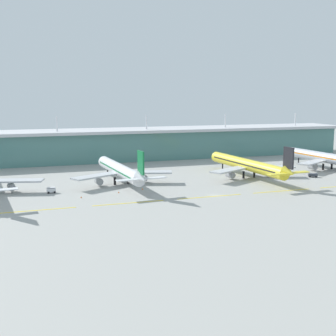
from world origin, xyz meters
The scene contains 14 objects.
ground_plane centered at (0.00, 0.00, 0.00)m, with size 600.00×600.00×0.00m, color #9E9E99.
terminal_building centered at (0.00, 113.29, 10.11)m, with size 288.00×34.00×28.81m.
airliner_near_middle centered at (-32.38, 36.14, 6.45)m, with size 48.58×66.25×18.90m.
airliner_far_middle centered at (32.13, 31.76, 6.46)m, with size 48.61×71.96×18.90m.
airliner_farthest centered at (86.48, 40.30, 6.45)m, with size 48.53×65.83×18.90m.
taxiway_stripe_west centered at (-71.00, -1.11, 0.02)m, with size 28.00×0.70×0.04m, color yellow.
taxiway_stripe_mid_west centered at (-37.00, -1.11, 0.02)m, with size 28.00×0.70×0.04m, color yellow.
taxiway_stripe_centre centered at (-3.00, -1.11, 0.02)m, with size 28.00×0.70×0.04m, color yellow.
taxiway_stripe_mid_east centered at (31.00, -1.11, 0.02)m, with size 28.00×0.70×0.04m, color yellow.
baggage_cart centered at (-64.45, 26.13, 1.26)m, with size 3.73×2.24×2.48m.
pushback_tug centered at (64.31, 22.04, 1.10)m, with size 5.01×4.21×1.85m.
safety_cone_left_wingtip centered at (-53.39, 13.20, 0.35)m, with size 0.56×0.56×0.70m, color orange.
safety_cone_nose_front centered at (-37.10, 17.28, 0.35)m, with size 0.56×0.56×0.70m, color orange.
safety_cone_right_wingtip centered at (-25.76, 20.63, 0.35)m, with size 0.56×0.56×0.70m, color orange.
Camera 1 is at (-71.92, -156.17, 40.32)m, focal length 45.20 mm.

